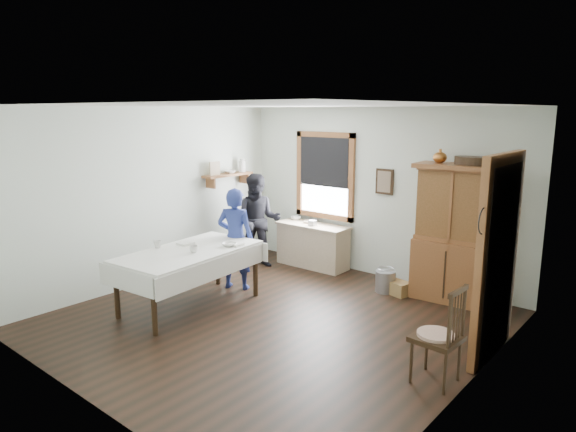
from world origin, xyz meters
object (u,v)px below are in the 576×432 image
at_px(work_counter, 313,245).
at_px(wicker_basket, 398,288).
at_px(dining_table, 190,278).
at_px(pail, 385,281).
at_px(figure_dark, 258,224).
at_px(woman_blue, 236,243).
at_px(china_hutch, 454,234).
at_px(spindle_chair, 437,334).

bearing_deg(work_counter, wicker_basket, -10.59).
bearing_deg(dining_table, wicker_basket, 48.86).
distance_m(pail, figure_dark, 2.40).
relative_size(work_counter, woman_blue, 0.91).
relative_size(pail, wicker_basket, 0.95).
xyz_separation_m(work_counter, pail, (1.60, -0.33, -0.21)).
xyz_separation_m(pail, figure_dark, (-2.32, -0.27, 0.58)).
height_order(china_hutch, pail, china_hutch).
bearing_deg(spindle_chair, woman_blue, 172.04).
height_order(wicker_basket, woman_blue, woman_blue).
xyz_separation_m(wicker_basket, figure_dark, (-2.52, -0.28, 0.64)).
distance_m(pail, woman_blue, 2.30).
bearing_deg(china_hutch, pail, -166.80).
bearing_deg(china_hutch, figure_dark, -174.92).
xyz_separation_m(work_counter, spindle_chair, (3.27, -2.30, 0.14)).
distance_m(work_counter, woman_blue, 1.68).
distance_m(dining_table, figure_dark, 2.07).
distance_m(work_counter, china_hutch, 2.55).
distance_m(china_hutch, spindle_chair, 2.44).
bearing_deg(figure_dark, wicker_basket, -30.60).
relative_size(spindle_chair, woman_blue, 0.71).
relative_size(work_counter, pail, 4.07).
bearing_deg(pail, china_hutch, 17.95).
bearing_deg(pail, spindle_chair, -49.91).
bearing_deg(wicker_basket, spindle_chair, -53.68).
distance_m(wicker_basket, figure_dark, 2.61).
bearing_deg(woman_blue, wicker_basket, -171.65).
relative_size(dining_table, figure_dark, 1.35).
distance_m(china_hutch, figure_dark, 3.25).
bearing_deg(china_hutch, work_counter, 174.25).
distance_m(spindle_chair, wicker_basket, 2.50).
height_order(work_counter, spindle_chair, spindle_chair).
xyz_separation_m(dining_table, woman_blue, (-0.06, 0.93, 0.31)).
height_order(dining_table, figure_dark, figure_dark).
distance_m(work_counter, wicker_basket, 1.85).
bearing_deg(figure_dark, woman_blue, -101.16).
bearing_deg(dining_table, spindle_chair, 4.28).
xyz_separation_m(dining_table, pail, (1.76, 2.23, -0.24)).
bearing_deg(woman_blue, spindle_chair, 144.27).
relative_size(dining_table, wicker_basket, 5.96).
relative_size(woman_blue, figure_dark, 0.96).
height_order(china_hutch, woman_blue, china_hutch).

